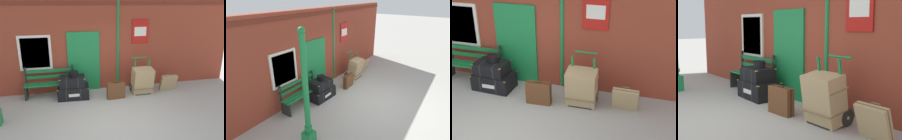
{
  "view_description": "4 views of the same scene",
  "coord_description": "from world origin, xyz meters",
  "views": [
    {
      "loc": [
        -1.08,
        -4.82,
        3.05
      ],
      "look_at": [
        0.44,
        1.91,
        0.85
      ],
      "focal_mm": 34.35,
      "sensor_mm": 36.0,
      "label": 1
    },
    {
      "loc": [
        -5.72,
        -2.19,
        3.71
      ],
      "look_at": [
        0.16,
        1.8,
        0.8
      ],
      "focal_mm": 30.24,
      "sensor_mm": 36.0,
      "label": 2
    },
    {
      "loc": [
        2.7,
        -4.1,
        3.83
      ],
      "look_at": [
        1.01,
        1.79,
        0.81
      ],
      "focal_mm": 47.43,
      "sensor_mm": 36.0,
      "label": 3
    },
    {
      "loc": [
        5.02,
        -1.98,
        1.77
      ],
      "look_at": [
        0.66,
        1.57,
        0.9
      ],
      "focal_mm": 47.92,
      "sensor_mm": 36.0,
      "label": 4
    }
  ],
  "objects": [
    {
      "name": "ground_plane",
      "position": [
        0.0,
        0.0,
        0.0
      ],
      "size": [
        60.0,
        60.0,
        0.0
      ],
      "primitive_type": "plane",
      "color": "#A3A099"
    },
    {
      "name": "brick_facade",
      "position": [
        -0.02,
        2.6,
        1.6
      ],
      "size": [
        10.4,
        0.35,
        3.2
      ],
      "color": "brown",
      "rests_on": "ground"
    },
    {
      "name": "lamp_post",
      "position": [
        -2.94,
        0.61,
        1.18
      ],
      "size": [
        0.28,
        0.28,
        3.08
      ],
      "color": "#197A3D",
      "rests_on": "ground"
    },
    {
      "name": "platform_bench",
      "position": [
        -1.63,
        2.16,
        0.44
      ],
      "size": [
        1.6,
        0.43,
        1.01
      ],
      "color": "#197A3D",
      "rests_on": "ground"
    },
    {
      "name": "steamer_trunk_base",
      "position": [
        -0.88,
        1.86,
        0.21
      ],
      "size": [
        1.04,
        0.7,
        0.43
      ],
      "color": "black",
      "rests_on": "ground"
    },
    {
      "name": "steamer_trunk_middle",
      "position": [
        -0.9,
        1.85,
        0.58
      ],
      "size": [
        0.84,
        0.59,
        0.33
      ],
      "color": "black",
      "rests_on": "steamer_trunk_base"
    },
    {
      "name": "round_hatbox",
      "position": [
        -0.84,
        1.86,
        0.84
      ],
      "size": [
        0.31,
        0.29,
        0.16
      ],
      "color": "black",
      "rests_on": "steamer_trunk_middle"
    },
    {
      "name": "porters_trolley",
      "position": [
        1.46,
        1.86,
        0.27
      ],
      "size": [
        0.71,
        0.57,
        1.2
      ],
      "color": "black",
      "rests_on": "ground"
    },
    {
      "name": "large_brown_trunk",
      "position": [
        1.46,
        1.69,
        0.47
      ],
      "size": [
        0.7,
        0.57,
        0.94
      ],
      "color": "tan",
      "rests_on": "ground"
    },
    {
      "name": "suitcase_slate",
      "position": [
        0.48,
        1.49,
        0.27
      ],
      "size": [
        0.6,
        0.21,
        0.58
      ],
      "color": "brown",
      "rests_on": "ground"
    },
    {
      "name": "suitcase_caramel",
      "position": [
        2.47,
        1.73,
        0.29
      ],
      "size": [
        0.59,
        0.32,
        0.6
      ],
      "color": "tan",
      "rests_on": "ground"
    }
  ]
}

